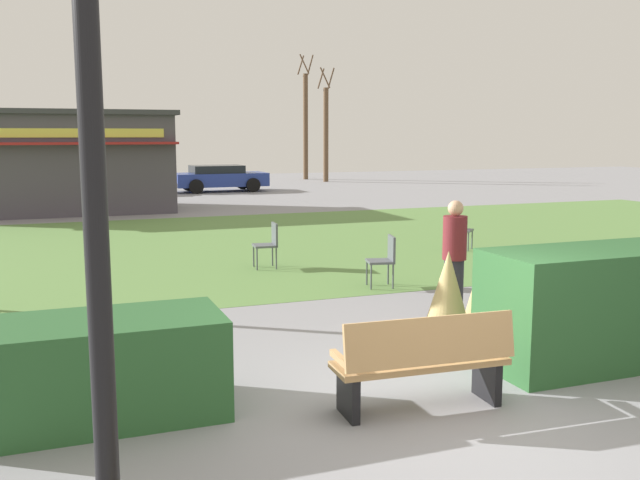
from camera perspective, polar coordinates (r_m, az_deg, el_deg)
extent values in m
plane|color=gray|center=(7.01, 10.66, -13.51)|extent=(80.00, 80.00, 0.00)
cube|color=#5B8442|center=(16.86, -8.73, -0.48)|extent=(36.00, 12.00, 0.01)
cube|color=tan|center=(6.93, 8.06, -9.75)|extent=(1.72, 0.57, 0.06)
cube|color=tan|center=(6.66, 8.94, -8.01)|extent=(1.70, 0.22, 0.44)
cube|color=black|center=(6.73, 2.28, -12.25)|extent=(0.10, 0.44, 0.45)
cube|color=black|center=(7.33, 13.26, -10.71)|extent=(0.10, 0.44, 0.45)
cube|color=tan|center=(6.59, 1.63, -9.52)|extent=(0.08, 0.44, 0.06)
cube|color=tan|center=(7.27, 13.90, -8.05)|extent=(0.08, 0.44, 0.06)
cube|color=#28562B|center=(6.94, -17.07, -9.85)|extent=(2.20, 1.10, 0.94)
cube|color=#28562B|center=(8.76, 21.76, -4.93)|extent=(2.79, 1.10, 1.33)
cone|color=tan|center=(9.56, 12.79, -4.34)|extent=(0.53, 0.53, 1.04)
cone|color=tan|center=(9.16, 10.22, -4.43)|extent=(0.69, 0.69, 1.16)
cylinder|color=black|center=(3.62, -17.29, -5.17)|extent=(0.12, 0.12, 3.56)
cube|color=#47424C|center=(25.53, -20.72, 5.73)|extent=(7.64, 3.88, 3.23)
cube|color=#333338|center=(25.52, -20.92, 9.53)|extent=(7.94, 4.18, 0.16)
cube|color=maroon|center=(23.40, -20.79, 7.26)|extent=(7.74, 0.36, 0.08)
cube|color=#D8CC4C|center=(23.55, -20.83, 8.05)|extent=(6.87, 0.04, 0.28)
cube|color=#4C5156|center=(16.42, 11.36, 0.78)|extent=(0.62, 0.62, 0.04)
cube|color=#4C5156|center=(16.44, 10.70, 1.58)|extent=(0.34, 0.34, 0.44)
cylinder|color=#4C5156|center=(16.23, 11.83, -0.13)|extent=(0.03, 0.03, 0.45)
cylinder|color=#4C5156|center=(16.60, 12.13, 0.05)|extent=(0.03, 0.03, 0.45)
cylinder|color=#4C5156|center=(16.32, 10.53, -0.04)|extent=(0.03, 0.03, 0.45)
cylinder|color=#4C5156|center=(16.68, 10.86, 0.13)|extent=(0.03, 0.03, 0.45)
cube|color=#4C5156|center=(13.92, -4.47, -0.45)|extent=(0.48, 0.48, 0.04)
cube|color=#4C5156|center=(13.93, -3.67, 0.48)|extent=(0.08, 0.44, 0.44)
cylinder|color=#4C5156|center=(14.11, -5.36, -1.26)|extent=(0.03, 0.03, 0.45)
cylinder|color=#4C5156|center=(13.74, -5.08, -1.52)|extent=(0.03, 0.03, 0.45)
cylinder|color=#4C5156|center=(14.18, -3.84, -1.20)|extent=(0.03, 0.03, 0.45)
cylinder|color=#4C5156|center=(13.81, -3.53, -1.45)|extent=(0.03, 0.03, 0.45)
cube|color=#4C5156|center=(12.20, 4.84, -1.72)|extent=(0.53, 0.53, 0.04)
cube|color=#4C5156|center=(12.21, 5.77, -0.68)|extent=(0.14, 0.44, 0.44)
cylinder|color=#4C5156|center=(12.39, 3.78, -2.61)|extent=(0.03, 0.03, 0.45)
cylinder|color=#4C5156|center=(12.02, 4.13, -2.96)|extent=(0.03, 0.03, 0.45)
cylinder|color=#4C5156|center=(12.47, 5.50, -2.56)|extent=(0.03, 0.03, 0.45)
cylinder|color=#4C5156|center=(12.10, 5.90, -2.90)|extent=(0.03, 0.03, 0.45)
cylinder|color=#23232D|center=(10.32, 10.67, -3.86)|extent=(0.28, 0.28, 0.85)
cylinder|color=maroon|center=(10.19, 10.78, 0.18)|extent=(0.34, 0.34, 0.62)
sphere|color=tan|center=(10.14, 10.85, 2.52)|extent=(0.22, 0.22, 0.22)
cylinder|color=black|center=(33.25, -23.08, 3.88)|extent=(0.66, 0.28, 0.64)
cylinder|color=black|center=(31.42, -22.86, 3.66)|extent=(0.66, 0.28, 0.64)
cube|color=#B7BABF|center=(32.25, -16.59, 4.49)|extent=(4.22, 1.86, 0.60)
cube|color=black|center=(32.22, -16.89, 5.24)|extent=(2.33, 1.62, 0.44)
cylinder|color=black|center=(33.28, -14.43, 4.30)|extent=(0.64, 0.23, 0.64)
cylinder|color=black|center=(31.46, -14.10, 4.08)|extent=(0.64, 0.23, 0.64)
cylinder|color=black|center=(33.13, -18.93, 4.09)|extent=(0.64, 0.23, 0.64)
cylinder|color=black|center=(31.30, -18.86, 3.86)|extent=(0.64, 0.23, 0.64)
cube|color=navy|center=(32.98, -8.03, 4.84)|extent=(4.22, 1.85, 0.60)
cube|color=black|center=(32.92, -8.30, 5.58)|extent=(2.33, 1.61, 0.44)
cylinder|color=black|center=(34.20, -6.26, 4.62)|extent=(0.64, 0.23, 0.64)
cylinder|color=black|center=(32.43, -5.40, 4.42)|extent=(0.64, 0.23, 0.64)
cylinder|color=black|center=(33.62, -10.56, 4.46)|extent=(0.64, 0.23, 0.64)
cylinder|color=black|center=(31.81, -9.92, 4.25)|extent=(0.64, 0.23, 0.64)
cylinder|color=brown|center=(39.31, 0.48, 8.43)|extent=(0.28, 0.28, 5.11)
cylinder|color=brown|center=(39.64, 0.89, 12.85)|extent=(0.25, 0.58, 1.12)
cylinder|color=brown|center=(39.64, 0.08, 12.85)|extent=(0.54, 0.36, 1.12)
cylinder|color=brown|center=(39.08, 0.41, 12.92)|extent=(0.54, 0.35, 1.12)
cylinder|color=brown|center=(41.50, -1.17, 9.07)|extent=(0.28, 0.28, 6.04)
cylinder|color=brown|center=(41.89, -0.79, 13.89)|extent=(0.25, 0.58, 1.12)
cylinder|color=brown|center=(41.91, -1.56, 13.88)|extent=(0.54, 0.36, 1.12)
cylinder|color=brown|center=(41.34, -1.27, 13.96)|extent=(0.54, 0.35, 1.12)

